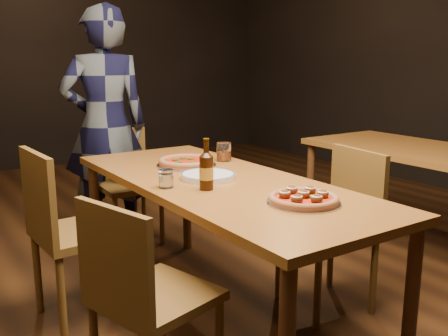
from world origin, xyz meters
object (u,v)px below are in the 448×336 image
chair_main_sw (83,231)px  pizza_meatball (304,198)px  water_glass (166,179)px  chair_main_nw (156,295)px  chair_end (130,185)px  chair_main_e (327,228)px  table_right (447,163)px  plate_stack (208,176)px  diner (105,126)px  table_main (219,193)px  amber_glass (224,152)px  pizza_margherita (186,162)px  beer_bottle (206,172)px

chair_main_sw → pizza_meatball: bearing=-147.5°
water_glass → chair_main_nw: bearing=-122.7°
chair_end → chair_main_e: bearing=-70.0°
table_right → plate_stack: (-1.73, 0.25, 0.09)m
chair_main_nw → diner: (0.53, 1.90, 0.43)m
chair_main_nw → chair_end: size_ratio=1.01×
table_main → pizza_meatball: 0.58m
amber_glass → diner: diner is taller
table_main → chair_main_sw: 0.74m
chair_main_sw → pizza_margherita: chair_main_sw is taller
chair_main_nw → beer_bottle: bearing=-70.2°
table_main → water_glass: size_ratio=22.54×
table_main → chair_main_e: (0.53, -0.26, -0.22)m
beer_bottle → amber_glass: (0.45, 0.53, -0.03)m
pizza_meatball → plate_stack: bearing=99.1°
pizza_margherita → chair_main_sw: bearing=-178.3°
chair_main_sw → pizza_meatball: size_ratio=3.01×
pizza_meatball → beer_bottle: size_ratio=1.34×
table_main → amber_glass: size_ratio=17.89×
chair_main_e → chair_end: 1.62m
chair_end → plate_stack: 1.29m
pizza_meatball → chair_main_sw: bearing=125.4°
table_main → amber_glass: (0.29, 0.39, 0.13)m
chair_main_nw → chair_main_e: bearing=-96.2°
chair_main_nw → diner: size_ratio=0.51×
beer_bottle → chair_main_nw: bearing=-145.3°
pizza_margherita → plate_stack: (-0.07, -0.34, -0.01)m
table_right → table_main: bearing=173.3°
pizza_meatball → plate_stack: (-0.10, 0.62, -0.01)m
chair_end → water_glass: 1.38m
chair_end → amber_glass: bearing=-72.2°
pizza_meatball → table_right: bearing=12.6°
table_main → table_right: 1.71m
table_right → chair_main_nw: chair_main_nw is taller
diner → chair_main_e: bearing=121.4°
pizza_meatball → pizza_margherita: size_ratio=0.93×
pizza_margherita → plate_stack: 0.35m
table_right → plate_stack: 1.75m
pizza_meatball → beer_bottle: beer_bottle is taller
pizza_margherita → diner: bearing=94.2°
pizza_meatball → chair_main_e: bearing=33.5°
chair_end → pizza_margherita: (-0.02, -0.90, 0.33)m
table_main → water_glass: bearing=179.2°
pizza_margherita → water_glass: water_glass is taller
chair_main_sw → table_main: bearing=-124.7°
table_right → pizza_margherita: pizza_margherita is taller
table_main → pizza_margherita: bearing=85.2°
pizza_margherita → chair_main_nw: bearing=-126.6°
beer_bottle → chair_main_sw: bearing=131.0°
plate_stack → amber_glass: bearing=46.1°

